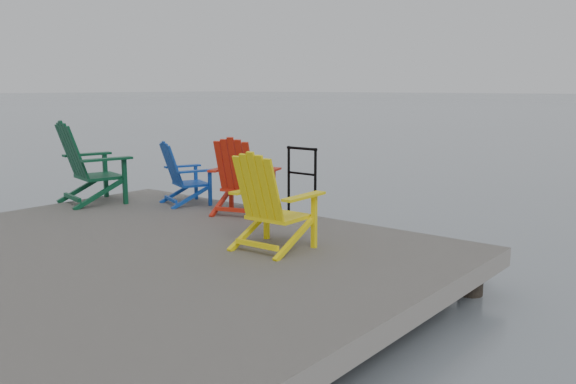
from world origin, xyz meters
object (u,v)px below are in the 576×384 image
Objects in this scene: handrail at (302,174)px; chair_green at (88,163)px; chair_yellow at (270,201)px; chair_red at (241,176)px; chair_blue at (183,173)px.

handrail is 3.16m from chair_green.
chair_yellow is at bearing -62.89° from handrail.
chair_red reaches higher than handrail.
handrail reaches higher than chair_blue.
chair_yellow is (1.46, -1.12, 0.00)m from chair_red.
chair_yellow is (3.70, -0.30, -0.08)m from chair_green.
handrail is 1.80m from chair_yellow.
handrail is 1.01× the size of chair_blue.
chair_yellow reaches higher than chair_red.
chair_blue is at bearing 162.80° from chair_red.
chair_blue is (-1.77, -0.49, -0.09)m from handrail.
chair_yellow reaches higher than chair_blue.
chair_green is at bearing -155.85° from handrail.
chair_blue is at bearing 49.39° from chair_green.
chair_green reaches higher than chair_yellow.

